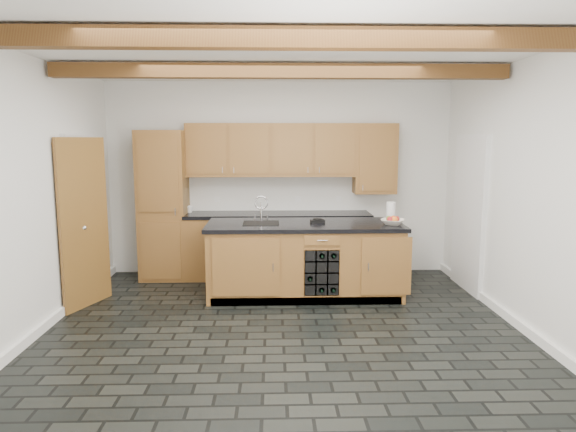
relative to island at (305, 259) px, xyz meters
name	(u,v)px	position (x,y,z in m)	size (l,w,h in m)	color
ground	(283,332)	(-0.31, -1.28, -0.46)	(5.00, 5.00, 0.00)	black
room_shell	(274,181)	(-0.39, -0.75, 1.06)	(5.01, 5.00, 5.00)	white
back_cabinetry	(254,209)	(-0.68, 0.95, 0.51)	(3.65, 0.62, 2.20)	#93592F
island	(305,259)	(0.00, 0.00, 0.00)	(2.48, 0.96, 0.93)	#93592F
faucet	(261,220)	(-0.56, 0.05, 0.50)	(0.45, 0.40, 0.34)	black
kitchen_scale	(318,221)	(0.16, 0.04, 0.49)	(0.19, 0.12, 0.05)	black
fruit_bowl	(393,222)	(1.07, -0.14, 0.50)	(0.29, 0.29, 0.07)	beige
fruit_cluster	(393,219)	(1.07, -0.14, 0.54)	(0.16, 0.17, 0.07)	#A91E16
paper_towel	(391,212)	(1.11, 0.14, 0.59)	(0.12, 0.12, 0.25)	white
mug	(190,209)	(-1.61, 1.01, 0.51)	(0.10, 0.10, 0.10)	white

